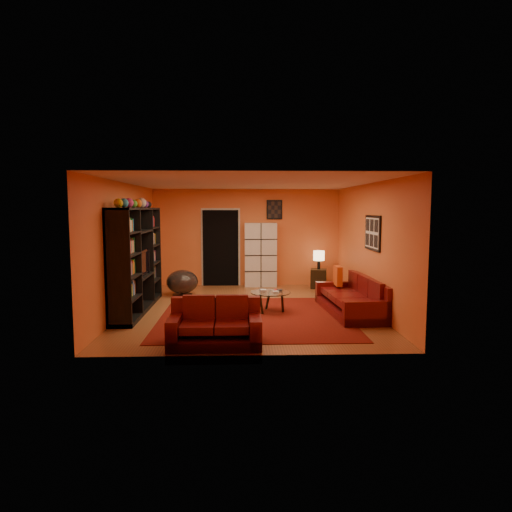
{
  "coord_description": "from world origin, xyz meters",
  "views": [
    {
      "loc": [
        -0.15,
        -9.31,
        2.09
      ],
      "look_at": [
        0.16,
        0.1,
        1.1
      ],
      "focal_mm": 32.0,
      "sensor_mm": 36.0,
      "label": 1
    }
  ],
  "objects_px": {
    "storage_cabinet": "(261,255)",
    "table_lamp": "(319,256)",
    "bowl_chair": "(182,282)",
    "side_table": "(319,279)",
    "sofa": "(356,299)",
    "tv": "(139,263)",
    "coffee_table": "(271,294)",
    "loveseat": "(215,326)",
    "entertainment_unit": "(137,259)"
  },
  "relations": [
    {
      "from": "coffee_table",
      "to": "table_lamp",
      "type": "height_order",
      "value": "table_lamp"
    },
    {
      "from": "tv",
      "to": "side_table",
      "type": "distance_m",
      "value": 4.85
    },
    {
      "from": "storage_cabinet",
      "to": "table_lamp",
      "type": "bearing_deg",
      "value": -12.14
    },
    {
      "from": "side_table",
      "to": "table_lamp",
      "type": "distance_m",
      "value": 0.59
    },
    {
      "from": "storage_cabinet",
      "to": "side_table",
      "type": "relative_size",
      "value": 3.4
    },
    {
      "from": "sofa",
      "to": "side_table",
      "type": "relative_size",
      "value": 4.72
    },
    {
      "from": "tv",
      "to": "bowl_chair",
      "type": "xyz_separation_m",
      "value": [
        0.66,
        1.55,
        -0.65
      ]
    },
    {
      "from": "storage_cabinet",
      "to": "sofa",
      "type": "bearing_deg",
      "value": -60.4
    },
    {
      "from": "coffee_table",
      "to": "table_lamp",
      "type": "xyz_separation_m",
      "value": [
        1.44,
        2.75,
        0.48
      ]
    },
    {
      "from": "side_table",
      "to": "sofa",
      "type": "bearing_deg",
      "value": -84.84
    },
    {
      "from": "side_table",
      "to": "table_lamp",
      "type": "xyz_separation_m",
      "value": [
        0.0,
        0.0,
        0.59
      ]
    },
    {
      "from": "sofa",
      "to": "side_table",
      "type": "xyz_separation_m",
      "value": [
        -0.26,
        2.86,
        -0.03
      ]
    },
    {
      "from": "side_table",
      "to": "tv",
      "type": "bearing_deg",
      "value": -149.0
    },
    {
      "from": "side_table",
      "to": "storage_cabinet",
      "type": "bearing_deg",
      "value": 167.1
    },
    {
      "from": "entertainment_unit",
      "to": "coffee_table",
      "type": "relative_size",
      "value": 3.72
    },
    {
      "from": "entertainment_unit",
      "to": "tv",
      "type": "relative_size",
      "value": 3.32
    },
    {
      "from": "sofa",
      "to": "coffee_table",
      "type": "height_order",
      "value": "sofa"
    },
    {
      "from": "sofa",
      "to": "side_table",
      "type": "bearing_deg",
      "value": 91.69
    },
    {
      "from": "table_lamp",
      "to": "coffee_table",
      "type": "bearing_deg",
      "value": -117.67
    },
    {
      "from": "coffee_table",
      "to": "loveseat",
      "type": "bearing_deg",
      "value": -115.02
    },
    {
      "from": "tv",
      "to": "loveseat",
      "type": "distance_m",
      "value": 3.01
    },
    {
      "from": "loveseat",
      "to": "side_table",
      "type": "relative_size",
      "value": 2.81
    },
    {
      "from": "loveseat",
      "to": "bowl_chair",
      "type": "distance_m",
      "value": 4.09
    },
    {
      "from": "entertainment_unit",
      "to": "tv",
      "type": "xyz_separation_m",
      "value": [
        0.05,
        -0.01,
        -0.07
      ]
    },
    {
      "from": "entertainment_unit",
      "to": "loveseat",
      "type": "relative_size",
      "value": 2.14
    },
    {
      "from": "tv",
      "to": "sofa",
      "type": "height_order",
      "value": "tv"
    },
    {
      "from": "storage_cabinet",
      "to": "entertainment_unit",
      "type": "bearing_deg",
      "value": -132.66
    },
    {
      "from": "coffee_table",
      "to": "table_lamp",
      "type": "bearing_deg",
      "value": 62.33
    },
    {
      "from": "bowl_chair",
      "to": "table_lamp",
      "type": "height_order",
      "value": "table_lamp"
    },
    {
      "from": "coffee_table",
      "to": "bowl_chair",
      "type": "xyz_separation_m",
      "value": [
        -2.01,
        1.84,
        -0.04
      ]
    },
    {
      "from": "entertainment_unit",
      "to": "table_lamp",
      "type": "xyz_separation_m",
      "value": [
        4.16,
        2.45,
        -0.21
      ]
    },
    {
      "from": "tv",
      "to": "entertainment_unit",
      "type": "bearing_deg",
      "value": 75.99
    },
    {
      "from": "storage_cabinet",
      "to": "side_table",
      "type": "height_order",
      "value": "storage_cabinet"
    },
    {
      "from": "loveseat",
      "to": "table_lamp",
      "type": "xyz_separation_m",
      "value": [
        2.43,
        4.88,
        0.56
      ]
    },
    {
      "from": "entertainment_unit",
      "to": "side_table",
      "type": "height_order",
      "value": "entertainment_unit"
    },
    {
      "from": "coffee_table",
      "to": "bowl_chair",
      "type": "relative_size",
      "value": 1.07
    },
    {
      "from": "tv",
      "to": "loveseat",
      "type": "relative_size",
      "value": 0.64
    },
    {
      "from": "side_table",
      "to": "table_lamp",
      "type": "relative_size",
      "value": 1.03
    },
    {
      "from": "loveseat",
      "to": "storage_cabinet",
      "type": "xyz_separation_m",
      "value": [
        0.93,
        5.22,
        0.56
      ]
    },
    {
      "from": "bowl_chair",
      "to": "tv",
      "type": "bearing_deg",
      "value": -113.01
    },
    {
      "from": "sofa",
      "to": "storage_cabinet",
      "type": "xyz_separation_m",
      "value": [
        -1.77,
        3.21,
        0.57
      ]
    },
    {
      "from": "coffee_table",
      "to": "tv",
      "type": "bearing_deg",
      "value": 173.96
    },
    {
      "from": "storage_cabinet",
      "to": "bowl_chair",
      "type": "distance_m",
      "value": 2.37
    },
    {
      "from": "tv",
      "to": "sofa",
      "type": "xyz_separation_m",
      "value": [
        4.36,
        -0.39,
        -0.7
      ]
    },
    {
      "from": "loveseat",
      "to": "coffee_table",
      "type": "relative_size",
      "value": 1.74
    },
    {
      "from": "loveseat",
      "to": "coffee_table",
      "type": "bearing_deg",
      "value": -25.38
    },
    {
      "from": "side_table",
      "to": "bowl_chair",
      "type": "bearing_deg",
      "value": -165.16
    },
    {
      "from": "sofa",
      "to": "bowl_chair",
      "type": "distance_m",
      "value": 4.19
    },
    {
      "from": "bowl_chair",
      "to": "table_lamp",
      "type": "bearing_deg",
      "value": 14.84
    },
    {
      "from": "bowl_chair",
      "to": "side_table",
      "type": "height_order",
      "value": "bowl_chair"
    }
  ]
}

